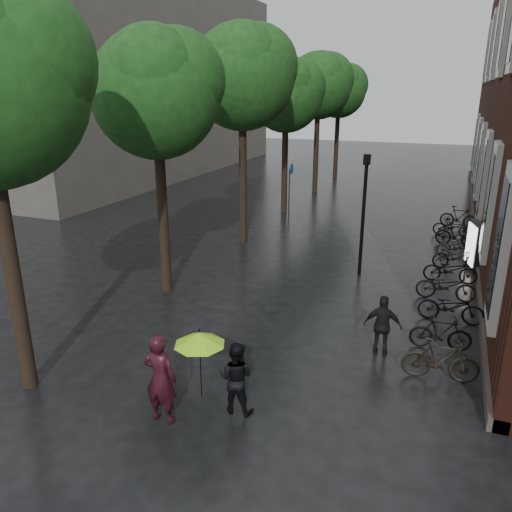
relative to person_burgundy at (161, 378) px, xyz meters
The scene contains 11 objects.
ground 1.52m from the person_burgundy, 59.89° to the right, with size 120.00×120.00×0.00m, color black.
bg_building 34.96m from the person_burgundy, 128.43° to the left, with size 16.00×30.00×14.00m, color #47423D.
street_trees 16.19m from the person_burgundy, 102.86° to the left, with size 4.33×34.03×8.91m.
person_burgundy is the anchor object (origin of this frame).
person_black 1.50m from the person_burgundy, 34.03° to the left, with size 0.75×0.58×1.54m, color black.
lime_umbrella 1.14m from the person_burgundy, 26.23° to the left, with size 1.01×1.01×1.49m.
pedestrian_walking 5.61m from the person_burgundy, 49.29° to the left, with size 0.92×0.38×1.56m, color black.
parked_bicycles 12.02m from the person_burgundy, 64.36° to the left, with size 2.15×15.02×1.03m.
ad_lightbox 13.18m from the person_burgundy, 63.56° to the left, with size 0.27×1.18×1.79m.
lamp_post 10.11m from the person_burgundy, 77.69° to the left, with size 0.22×0.22×4.25m.
cycle_sign 16.76m from the person_burgundy, 99.18° to the left, with size 0.15×0.51×2.81m.
Camera 1 is at (4.22, -6.13, 6.26)m, focal length 35.00 mm.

